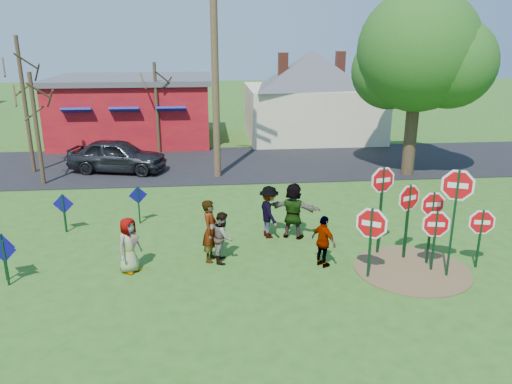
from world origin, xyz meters
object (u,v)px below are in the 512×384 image
Objects in this scene: stop_sign_a at (371,228)px; person_b at (210,231)px; stop_sign_b at (382,188)px; stop_sign_c at (456,199)px; suv at (117,156)px; stop_sign_d at (432,210)px; utility_pole at (215,56)px; leafy_tree at (421,57)px; person_a at (129,245)px.

stop_sign_a reaches higher than person_b.
stop_sign_b is at bearing 95.13° from stop_sign_a.
stop_sign_c is 16.04m from suv.
stop_sign_c is 1.00m from stop_sign_d.
utility_pole is at bearing 117.46° from stop_sign_d.
leafy_tree is (4.45, 8.48, 3.29)m from stop_sign_b.
utility_pole is at bearing 144.01° from stop_sign_c.
stop_sign_d is at bearing -56.35° from person_a.
utility_pole is at bearing 103.08° from stop_sign_b.
stop_sign_a is at bearing -159.24° from stop_sign_c.
person_b is 0.18× the size of utility_pole.
stop_sign_c is at bearing -88.49° from person_b.
stop_sign_d is at bearing -82.06° from person_b.
person_b is at bearing -169.90° from stop_sign_c.
stop_sign_b is (0.77, 1.49, 0.63)m from stop_sign_a.
person_a is at bearing 118.96° from person_b.
stop_sign_a is 1.16× the size of person_b.
suv is at bearing 172.66° from leafy_tree.
person_b is at bearing -40.94° from person_a.
utility_pole is at bearing -91.93° from suv.
stop_sign_a is at bearing -62.64° from person_a.
utility_pole is (-5.75, 9.83, 3.76)m from stop_sign_d.
stop_sign_d is 1.45× the size of person_a.
person_a is at bearing 169.95° from stop_sign_b.
stop_sign_d is at bearing -109.36° from leafy_tree.
suv is at bearing 38.75° from person_b.
stop_sign_b is 5.12m from person_b.
suv reaches higher than person_a.
utility_pole reaches higher than person_a.
stop_sign_a is at bearing -131.22° from stop_sign_b.
stop_sign_b is 7.35m from person_a.
stop_sign_a is 0.26× the size of leafy_tree.
stop_sign_a is 6.56m from person_a.
person_a is at bearing -162.93° from stop_sign_c.
person_b is 0.40× the size of suv.
stop_sign_a is 11.82m from utility_pole.
leafy_tree is at bearing -32.09° from person_b.
stop_sign_d is at bearing -59.68° from utility_pole.
suv is (-10.67, 11.89, -1.41)m from stop_sign_c.
utility_pole is at bearing 20.51° from person_a.
stop_sign_c is at bearing 28.51° from stop_sign_a.
leafy_tree is at bearing 94.75° from stop_sign_a.
utility_pole is (4.70, -1.29, 4.59)m from suv.
stop_sign_a is 2.05m from stop_sign_d.
stop_sign_c reaches higher than stop_sign_b.
stop_sign_d reaches higher than person_a.
stop_sign_d is 0.22× the size of utility_pole.
stop_sign_d is 11.99m from utility_pole.
person_a is 0.86× the size of person_b.
leafy_tree is (13.73, -1.77, 4.52)m from suv.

